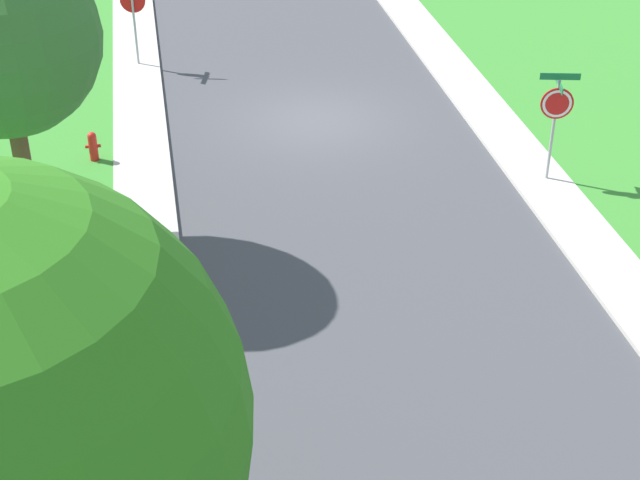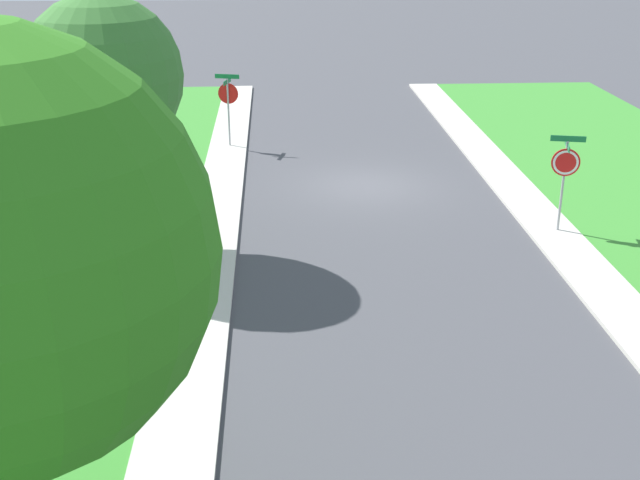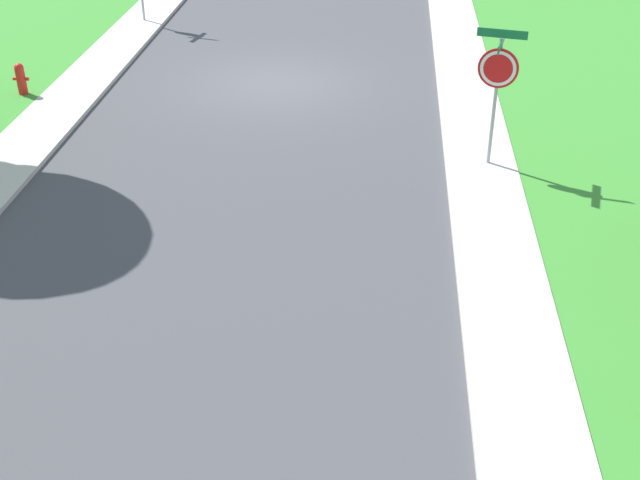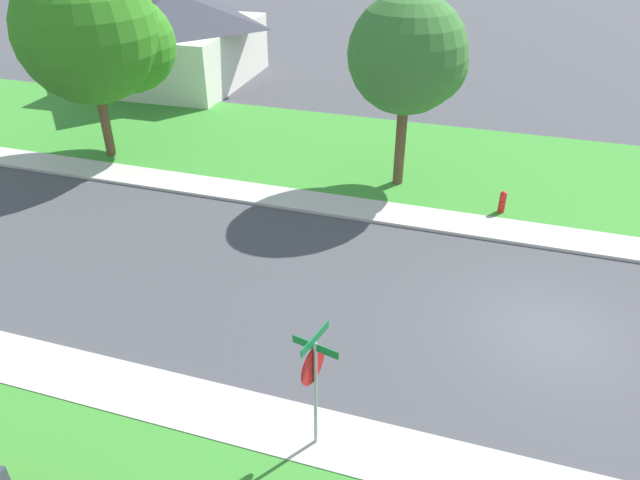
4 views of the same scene
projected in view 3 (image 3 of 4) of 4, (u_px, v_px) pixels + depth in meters
ground_plane at (275, 83)px, 20.73m from camera, size 120.00×120.00×0.00m
sidewalk_west at (530, 433)px, 10.07m from camera, size 1.40×56.00×0.10m
stop_sign_far_corner at (497, 76)px, 15.60m from camera, size 0.90×0.90×2.77m
fire_hydrant at (21, 79)px, 19.68m from camera, size 0.38×0.22×0.83m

